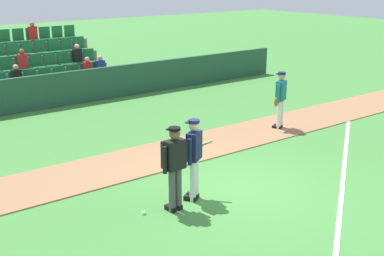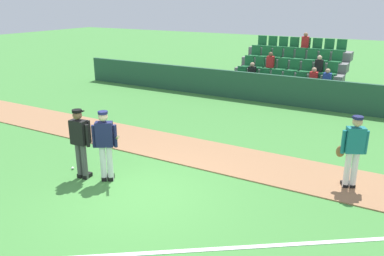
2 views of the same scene
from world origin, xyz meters
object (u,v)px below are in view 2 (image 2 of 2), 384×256
at_px(batter_navy_jersey, 105,143).
at_px(runner_teal_jersey, 353,150).
at_px(umpire_home_plate, 80,140).
at_px(baseball, 73,168).

xyz_separation_m(batter_navy_jersey, runner_teal_jersey, (5.16, 2.48, -0.01)).
distance_m(umpire_home_plate, baseball, 1.15).
height_order(runner_teal_jersey, baseball, runner_teal_jersey).
xyz_separation_m(runner_teal_jersey, baseball, (-6.39, -2.46, -0.93)).
bearing_deg(batter_navy_jersey, runner_teal_jersey, 25.68).
relative_size(batter_navy_jersey, runner_teal_jersey, 1.00).
relative_size(umpire_home_plate, baseball, 23.78).
distance_m(batter_navy_jersey, baseball, 1.54).
height_order(umpire_home_plate, baseball, umpire_home_plate).
bearing_deg(umpire_home_plate, batter_navy_jersey, 16.13).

